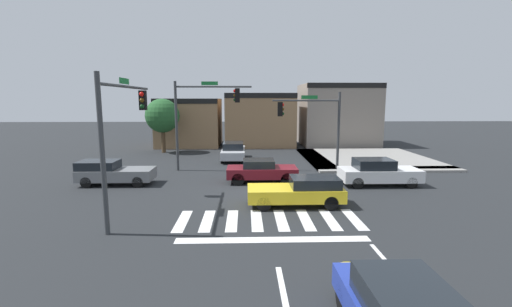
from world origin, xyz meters
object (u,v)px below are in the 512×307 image
at_px(traffic_signal_southwest, 123,119).
at_px(car_gray, 112,172).
at_px(roadside_tree, 162,116).
at_px(traffic_signal_northeast, 313,118).
at_px(car_white, 378,172).
at_px(car_maroon, 261,170).
at_px(car_silver, 233,151).
at_px(traffic_signal_northwest, 203,109).
at_px(car_yellow, 300,191).

bearing_deg(traffic_signal_southwest, car_gray, 26.45).
relative_size(car_gray, roadside_tree, 0.84).
xyz_separation_m(traffic_signal_northeast, car_gray, (-12.19, -3.59, -2.91)).
bearing_deg(car_white, car_maroon, 172.08).
relative_size(traffic_signal_northeast, car_silver, 1.20).
bearing_deg(car_maroon, traffic_signal_southwest, -136.81).
distance_m(traffic_signal_northwest, car_maroon, 6.32).
bearing_deg(car_white, car_silver, 134.54).
bearing_deg(car_gray, traffic_signal_northeast, 16.40).
xyz_separation_m(car_silver, roadside_tree, (-6.58, 4.19, 2.65)).
height_order(traffic_signal_northeast, traffic_signal_southwest, traffic_signal_southwest).
xyz_separation_m(car_gray, car_yellow, (10.15, -4.34, -0.02)).
bearing_deg(car_white, traffic_signal_northeast, 125.44).
bearing_deg(car_silver, traffic_signal_southwest, -16.87).
xyz_separation_m(car_gray, car_silver, (6.67, 8.03, 0.02)).
xyz_separation_m(car_yellow, roadside_tree, (-10.06, 16.56, 2.69)).
relative_size(traffic_signal_southwest, car_maroon, 1.47).
relative_size(car_yellow, roadside_tree, 0.88).
bearing_deg(car_gray, traffic_signal_southwest, -63.55).
xyz_separation_m(traffic_signal_northeast, car_yellow, (-2.05, -7.93, -2.93)).
bearing_deg(traffic_signal_northeast, car_yellow, 75.54).
relative_size(traffic_signal_northwest, car_white, 1.37).
height_order(traffic_signal_northwest, car_gray, traffic_signal_northwest).
xyz_separation_m(car_white, roadside_tree, (-15.11, 12.86, 2.62)).
relative_size(traffic_signal_northwest, car_gray, 1.46).
bearing_deg(car_yellow, car_gray, -23.18).
bearing_deg(car_yellow, car_white, -143.72).
bearing_deg(traffic_signal_northwest, roadside_tree, 119.46).
relative_size(traffic_signal_northwest, car_yellow, 1.39).
height_order(traffic_signal_northeast, car_yellow, traffic_signal_northeast).
bearing_deg(roadside_tree, car_maroon, -54.59).
xyz_separation_m(traffic_signal_northeast, traffic_signal_southwest, (-9.56, -8.88, 0.45)).
distance_m(car_white, roadside_tree, 20.01).
bearing_deg(roadside_tree, traffic_signal_northwest, -60.54).
bearing_deg(traffic_signal_northeast, car_silver, -38.81).
xyz_separation_m(traffic_signal_northwest, car_silver, (1.88, 4.13, -3.51)).
distance_m(car_silver, roadside_tree, 8.24).
distance_m(traffic_signal_southwest, traffic_signal_northwest, 9.45).
height_order(car_maroon, car_white, car_white).
distance_m(traffic_signal_southwest, roadside_tree, 17.71).
distance_m(traffic_signal_northeast, car_silver, 7.65).
bearing_deg(car_maroon, car_yellow, -71.26).
distance_m(traffic_signal_southwest, car_maroon, 8.82).
distance_m(traffic_signal_northwest, car_silver, 5.73).
bearing_deg(traffic_signal_northwest, traffic_signal_southwest, -103.19).
height_order(traffic_signal_northeast, car_maroon, traffic_signal_northeast).
xyz_separation_m(traffic_signal_southwest, car_white, (12.57, 4.66, -3.31)).
distance_m(traffic_signal_southwest, car_white, 13.81).
bearing_deg(traffic_signal_northeast, roadside_tree, -35.49).
distance_m(car_gray, car_yellow, 11.04).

